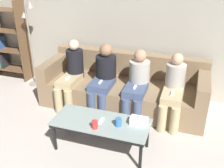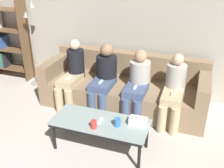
# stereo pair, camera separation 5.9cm
# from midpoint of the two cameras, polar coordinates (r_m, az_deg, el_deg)

# --- Properties ---
(wall_back) EXTENTS (12.00, 0.06, 2.60)m
(wall_back) POSITION_cam_midpoint_polar(r_m,az_deg,el_deg) (4.63, 5.45, 13.31)
(wall_back) COLOR #B7B2A3
(wall_back) RESTS_ON ground_plane
(couch) EXTENTS (2.68, 0.99, 0.82)m
(couch) POSITION_cam_midpoint_polar(r_m,az_deg,el_deg) (4.45, 3.11, -0.89)
(couch) COLOR #897051
(couch) RESTS_ON ground_plane
(coffee_table) EXTENTS (1.24, 0.53, 0.42)m
(coffee_table) POSITION_cam_midpoint_polar(r_m,az_deg,el_deg) (3.40, -2.05, -8.71)
(coffee_table) COLOR #8C9E99
(coffee_table) RESTS_ON ground_plane
(cup_near_left) EXTENTS (0.08, 0.08, 0.11)m
(cup_near_left) POSITION_cam_midpoint_polar(r_m,az_deg,el_deg) (3.27, 1.68, -8.31)
(cup_near_left) COLOR #3372BF
(cup_near_left) RESTS_ON coffee_table
(cup_near_right) EXTENTS (0.07, 0.07, 0.11)m
(cup_near_right) POSITION_cam_midpoint_polar(r_m,az_deg,el_deg) (3.23, -3.47, -8.76)
(cup_near_right) COLOR red
(cup_near_right) RESTS_ON coffee_table
(tissue_box) EXTENTS (0.22, 0.12, 0.13)m
(tissue_box) POSITION_cam_midpoint_polar(r_m,az_deg,el_deg) (3.30, 6.23, -8.07)
(tissue_box) COLOR white
(tissue_box) RESTS_ON coffee_table
(game_remote) EXTENTS (0.04, 0.15, 0.02)m
(game_remote) POSITION_cam_midpoint_polar(r_m,az_deg,el_deg) (3.37, -2.07, -7.99)
(game_remote) COLOR white
(game_remote) RESTS_ON coffee_table
(bookshelf) EXTENTS (0.85, 0.32, 1.61)m
(bookshelf) POSITION_cam_midpoint_polar(r_m,az_deg,el_deg) (5.80, -22.10, 8.68)
(bookshelf) COLOR brown
(bookshelf) RESTS_ON ground_plane
(standing_lamp) EXTENTS (0.31, 0.26, 1.62)m
(standing_lamp) POSITION_cam_midpoint_polar(r_m,az_deg,el_deg) (5.15, -16.70, 10.15)
(standing_lamp) COLOR gray
(standing_lamp) RESTS_ON ground_plane
(seated_person_left_end) EXTENTS (0.31, 0.70, 1.10)m
(seated_person_left_end) POSITION_cam_midpoint_polar(r_m,az_deg,el_deg) (4.41, -8.22, 2.47)
(seated_person_left_end) COLOR tan
(seated_person_left_end) RESTS_ON ground_plane
(seated_person_mid_left) EXTENTS (0.33, 0.67, 1.08)m
(seated_person_mid_left) POSITION_cam_midpoint_polar(r_m,az_deg,el_deg) (4.22, -1.26, 1.83)
(seated_person_mid_left) COLOR #47567A
(seated_person_mid_left) RESTS_ON ground_plane
(seated_person_mid_right) EXTENTS (0.32, 0.69, 1.05)m
(seated_person_mid_right) POSITION_cam_midpoint_polar(r_m,az_deg,el_deg) (4.07, 6.01, 0.38)
(seated_person_mid_right) COLOR #47567A
(seated_person_mid_right) RESTS_ON ground_plane
(seated_person_right_end) EXTENTS (0.31, 0.70, 1.05)m
(seated_person_right_end) POSITION_cam_midpoint_polar(r_m,az_deg,el_deg) (3.99, 13.71, -1.01)
(seated_person_right_end) COLOR tan
(seated_person_right_end) RESTS_ON ground_plane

